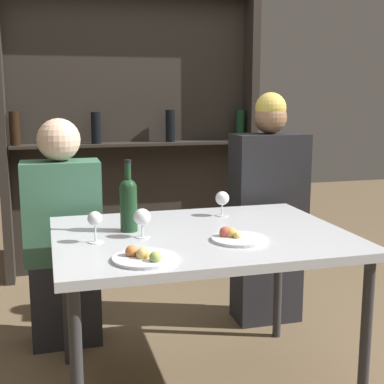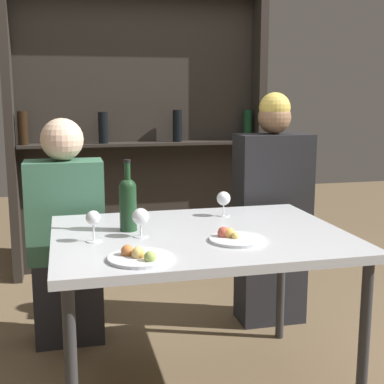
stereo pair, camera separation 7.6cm
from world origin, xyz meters
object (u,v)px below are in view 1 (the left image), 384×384
wine_glass_0 (95,220)px  wine_glass_1 (222,199)px  wine_bottle (129,202)px  food_plate_0 (236,237)px  wine_glass_2 (142,218)px  food_plate_1 (144,257)px  seated_person_left (63,240)px  seated_person_right (268,215)px

wine_glass_0 → wine_glass_1: size_ratio=1.05×
wine_glass_0 → wine_glass_1: (0.63, 0.31, -0.01)m
wine_bottle → food_plate_0: 0.49m
wine_glass_2 → wine_glass_1: bearing=32.8°
wine_glass_1 → wine_glass_2: 0.52m
wine_glass_0 → wine_bottle: bearing=42.7°
food_plate_0 → food_plate_1: (-0.40, -0.16, 0.00)m
seated_person_left → wine_glass_0: bearing=-81.0°
wine_glass_1 → wine_bottle: bearing=-160.5°
food_plate_0 → seated_person_right: (0.48, 0.80, -0.11)m
food_plate_1 → seated_person_right: bearing=47.2°
wine_bottle → food_plate_0: bearing=-33.6°
food_plate_1 → wine_glass_2: bearing=81.0°
food_plate_0 → seated_person_left: seated_person_left is taller
food_plate_1 → seated_person_left: (-0.25, 0.96, -0.18)m
wine_glass_2 → seated_person_left: bearing=114.7°
wine_glass_1 → wine_glass_2: (-0.44, -0.28, -0.00)m
wine_glass_1 → food_plate_1: 0.77m
seated_person_right → food_plate_0: bearing=-121.3°
wine_bottle → seated_person_right: (0.88, 0.54, -0.23)m
wine_glass_0 → food_plate_1: 0.32m
wine_glass_0 → food_plate_0: wine_glass_0 is taller
wine_bottle → seated_person_left: 0.67m
wine_glass_0 → seated_person_right: size_ratio=0.10×
food_plate_0 → seated_person_left: size_ratio=0.19×
food_plate_0 → seated_person_right: bearing=58.7°
wine_glass_2 → seated_person_right: (0.84, 0.65, -0.18)m
wine_glass_0 → food_plate_1: wine_glass_0 is taller
wine_glass_1 → seated_person_right: 0.57m
wine_glass_0 → wine_glass_1: bearing=26.3°
seated_person_left → food_plate_1: bearing=-75.3°
wine_bottle → food_plate_1: 0.44m
wine_glass_0 → food_plate_1: (0.14, -0.28, -0.08)m
wine_bottle → wine_glass_0: 0.22m
seated_person_right → wine_glass_2: bearing=-142.2°
wine_bottle → food_plate_0: wine_bottle is taller
wine_bottle → seated_person_left: bearing=116.1°
wine_glass_0 → wine_glass_2: (0.19, 0.03, -0.01)m
food_plate_0 → seated_person_left: bearing=129.4°
wine_glass_0 → wine_glass_1: wine_glass_0 is taller
wine_bottle → seated_person_left: (-0.26, 0.54, -0.29)m
seated_person_right → seated_person_left: bearing=-180.0°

